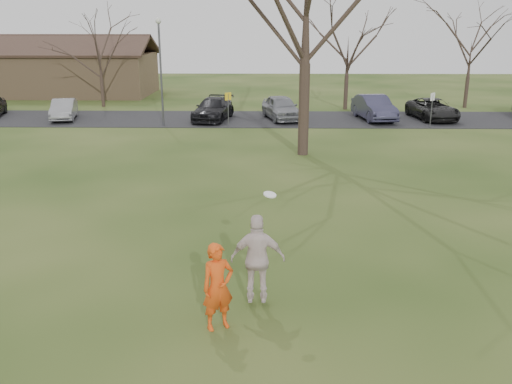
% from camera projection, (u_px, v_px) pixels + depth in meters
% --- Properties ---
extents(ground, '(120.00, 120.00, 0.00)m').
position_uv_depth(ground, '(252.00, 316.00, 11.38)').
color(ground, '#1E380F').
rests_on(ground, ground).
extents(parking_strip, '(62.00, 6.50, 0.04)m').
position_uv_depth(parking_strip, '(262.00, 119.00, 35.27)').
color(parking_strip, black).
rests_on(parking_strip, ground).
extents(player_defender, '(0.79, 0.69, 1.81)m').
position_uv_depth(player_defender, '(218.00, 287.00, 10.70)').
color(player_defender, '#E24A12').
rests_on(player_defender, ground).
extents(car_1, '(2.22, 4.12, 1.29)m').
position_uv_depth(car_1, '(64.00, 109.00, 34.83)').
color(car_1, gray).
rests_on(car_1, parking_strip).
extents(car_3, '(2.68, 5.02, 1.39)m').
position_uv_depth(car_3, '(213.00, 109.00, 34.64)').
color(car_3, black).
rests_on(car_3, parking_strip).
extents(car_4, '(2.83, 4.79, 1.53)m').
position_uv_depth(car_4, '(281.00, 108.00, 34.75)').
color(car_4, gray).
rests_on(car_4, parking_strip).
extents(car_5, '(2.35, 4.93, 1.56)m').
position_uv_depth(car_5, '(374.00, 108.00, 34.64)').
color(car_5, '#313049').
rests_on(car_5, parking_strip).
extents(car_6, '(2.68, 4.94, 1.32)m').
position_uv_depth(car_6, '(432.00, 109.00, 34.87)').
color(car_6, black).
rests_on(car_6, parking_strip).
extents(catching_play, '(1.16, 0.48, 2.46)m').
position_uv_depth(catching_play, '(258.00, 259.00, 11.49)').
color(catching_play, beige).
rests_on(catching_play, ground).
extents(building, '(20.60, 8.50, 5.14)m').
position_uv_depth(building, '(36.00, 72.00, 47.50)').
color(building, '#8C6D4C').
rests_on(building, ground).
extents(lamp_post, '(0.34, 0.34, 6.27)m').
position_uv_depth(lamp_post, '(160.00, 59.00, 31.83)').
color(lamp_post, '#47474C').
rests_on(lamp_post, ground).
extents(sign_yellow, '(0.35, 0.35, 2.08)m').
position_uv_depth(sign_yellow, '(228.00, 103.00, 32.02)').
color(sign_yellow, '#47474C').
rests_on(sign_yellow, ground).
extents(sign_white, '(0.35, 0.35, 2.08)m').
position_uv_depth(sign_white, '(432.00, 104.00, 31.79)').
color(sign_white, '#47474C').
rests_on(sign_white, ground).
extents(small_tree_row, '(55.00, 5.90, 8.50)m').
position_uv_depth(small_tree_row, '(324.00, 54.00, 38.88)').
color(small_tree_row, '#352821').
rests_on(small_tree_row, ground).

